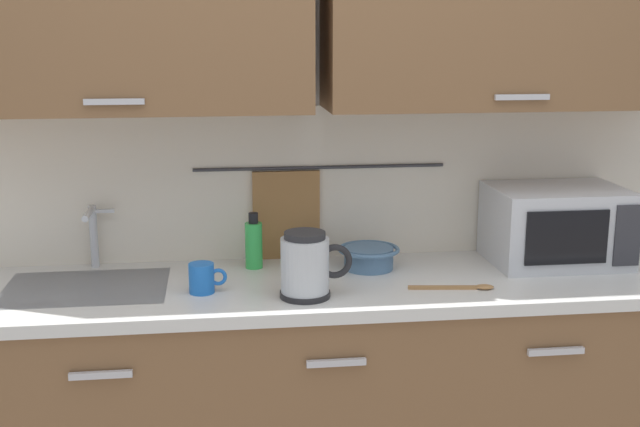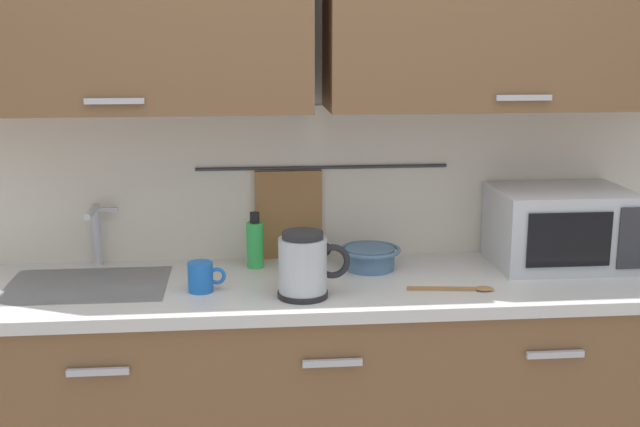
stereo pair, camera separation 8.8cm
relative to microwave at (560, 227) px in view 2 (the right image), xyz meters
name	(u,v)px [view 2 (the right image)]	position (x,y,z in m)	size (l,w,h in m)	color
counter_unit	(319,403)	(-0.86, -0.11, -0.58)	(2.53, 0.64, 0.90)	brown
back_wall_assembly	(316,86)	(-0.85, 0.12, 0.49)	(3.70, 0.41, 2.50)	silver
sink_faucet	(96,227)	(-1.61, 0.12, 0.01)	(0.09, 0.17, 0.22)	#B2B5BA
microwave	(560,227)	(0.00, 0.00, 0.00)	(0.46, 0.35, 0.27)	silver
electric_kettle	(304,265)	(-0.92, -0.27, -0.03)	(0.23, 0.16, 0.21)	black
dish_soap_bottle	(255,243)	(-1.07, 0.06, -0.05)	(0.06, 0.06, 0.20)	green
mug_near_sink	(201,277)	(-1.24, -0.19, -0.09)	(0.12, 0.08, 0.09)	blue
mixing_bowl	(370,257)	(-0.67, 0.00, -0.09)	(0.21, 0.21, 0.08)	#4C7093
mug_by_kettle	(310,250)	(-0.87, 0.09, -0.09)	(0.12, 0.08, 0.09)	black
wooden_spoon	(461,289)	(-0.42, -0.26, -0.13)	(0.28, 0.06, 0.01)	#9E7042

